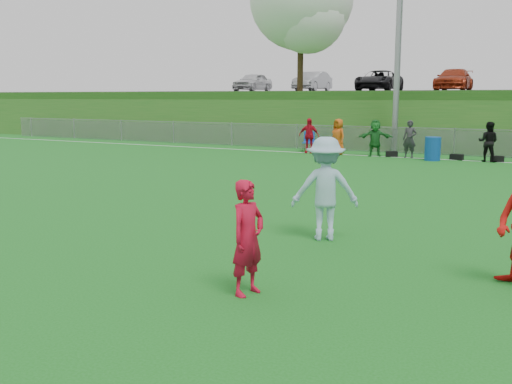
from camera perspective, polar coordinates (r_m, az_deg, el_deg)
The scene contains 14 objects.
ground at distance 9.32m, azimuth 0.15°, elevation -7.61°, with size 120.00×120.00×0.00m, color #156517.
sideline_far at distance 26.37m, azimuth 18.48°, elevation 3.09°, with size 60.00×0.10×0.01m, color white.
fence at distance 28.28m, azimuth 19.20°, elevation 4.77°, with size 58.00×0.06×1.30m.
light_pole at distance 29.83m, azimuth 14.16°, elevation 16.90°, with size 1.20×0.40×12.15m.
berm at distance 39.14m, azimuth 21.69°, elevation 7.06°, with size 120.00×18.00×3.00m, color #1B5718.
parking_lot at distance 41.11m, azimuth 22.13°, elevation 9.29°, with size 120.00×12.00×0.10m, color black.
tree_white_flowering at distance 36.09m, azimuth 4.72°, elevation 18.41°, with size 6.30×6.30×8.78m.
car_row at distance 40.26m, azimuth 20.37°, elevation 10.50°, with size 32.04×5.18×1.44m.
spectator_row at distance 26.89m, azimuth 12.52°, elevation 5.28°, with size 9.14×1.05×1.69m.
gear_bags at distance 26.32m, azimuth 20.71°, elevation 3.23°, with size 7.04×0.42×0.26m.
player_red_left at distance 7.93m, azimuth -0.83°, elevation -4.60°, with size 0.59×0.39×1.62m, color red.
player_blue at distance 11.01m, azimuth 6.93°, elevation 0.32°, with size 1.29×0.74×1.99m, color #98BFD3.
recycling_bin at distance 25.83m, azimuth 17.25°, elevation 4.16°, with size 0.68×0.68×1.02m, color #0D4092.
camp_chair at distance 28.99m, azimuth 5.27°, elevation 4.66°, with size 0.66×0.67×0.99m.
Camera 1 is at (4.09, -7.90, 2.75)m, focal length 40.00 mm.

